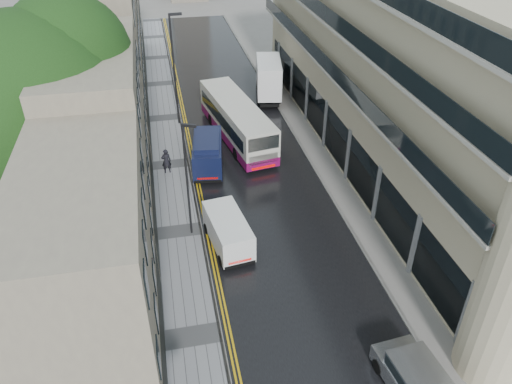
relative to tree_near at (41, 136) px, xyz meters
name	(u,v)px	position (x,y,z in m)	size (l,w,h in m)	color
road	(247,157)	(12.50, 7.50, -6.94)	(9.00, 85.00, 0.02)	black
left_sidewalk	(171,165)	(6.65, 7.50, -6.89)	(2.70, 85.00, 0.12)	gray
right_sidewalk	(315,150)	(17.90, 7.50, -6.89)	(1.80, 85.00, 0.12)	slate
old_shop_row	(110,81)	(3.05, 10.00, -0.95)	(4.50, 56.00, 12.00)	gray
modern_block	(394,67)	(22.80, 6.00, 0.05)	(8.00, 40.00, 14.00)	#BFAF8E
tree_near	(41,136)	(0.00, 0.00, 0.00)	(10.56, 10.56, 13.89)	black
tree_far	(73,66)	(0.30, 13.00, -0.72)	(9.24, 9.24, 12.46)	black
cream_bus	(236,141)	(11.60, 7.33, -5.35)	(2.63, 11.55, 3.15)	beige
white_lorry	(258,84)	(15.43, 17.32, -5.03)	(2.17, 7.22, 3.79)	white
white_van	(221,251)	(8.74, -4.30, -5.92)	(1.91, 4.46, 2.02)	white
navy_van	(194,164)	(8.20, 5.07, -5.62)	(2.05, 5.12, 2.61)	#0E1433
pedestrian	(166,161)	(6.33, 6.32, -5.88)	(0.69, 0.45, 1.90)	black
lamp_post_near	(187,182)	(7.36, -1.11, -3.18)	(0.82, 0.18, 7.30)	black
lamp_post_far	(174,72)	(7.80, 14.46, -2.23)	(1.03, 0.23, 9.19)	black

